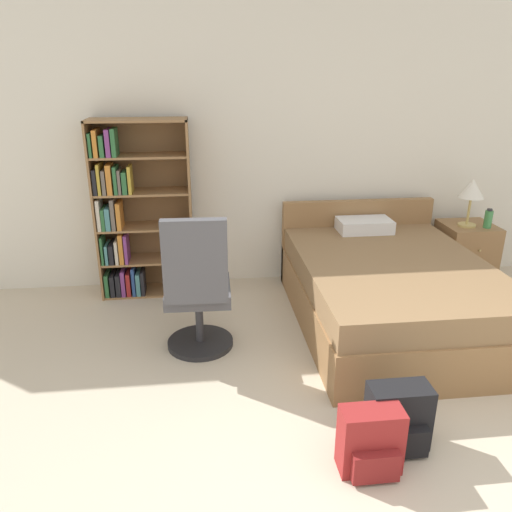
# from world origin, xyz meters

# --- Properties ---
(wall_back) EXTENTS (9.00, 0.06, 2.60)m
(wall_back) POSITION_xyz_m (0.00, 3.23, 1.30)
(wall_back) COLOR silver
(wall_back) RESTS_ON ground_plane
(bookshelf) EXTENTS (0.86, 0.33, 1.62)m
(bookshelf) POSITION_xyz_m (-1.57, 2.99, 0.79)
(bookshelf) COLOR olive
(bookshelf) RESTS_ON ground_plane
(bed) EXTENTS (1.49, 2.05, 0.83)m
(bed) POSITION_xyz_m (0.59, 2.14, 0.30)
(bed) COLOR olive
(bed) RESTS_ON ground_plane
(office_chair) EXTENTS (0.51, 0.58, 1.11)m
(office_chair) POSITION_xyz_m (-0.99, 1.82, 0.50)
(office_chair) COLOR #232326
(office_chair) RESTS_ON ground_plane
(nightstand) EXTENTS (0.48, 0.49, 0.61)m
(nightstand) POSITION_xyz_m (1.65, 2.86, 0.30)
(nightstand) COLOR olive
(nightstand) RESTS_ON ground_plane
(table_lamp) EXTENTS (0.23, 0.23, 0.46)m
(table_lamp) POSITION_xyz_m (1.60, 2.82, 0.95)
(table_lamp) COLOR tan
(table_lamp) RESTS_ON nightstand
(water_bottle) EXTENTS (0.07, 0.07, 0.19)m
(water_bottle) POSITION_xyz_m (1.76, 2.75, 0.69)
(water_bottle) COLOR #3F8C4C
(water_bottle) RESTS_ON nightstand
(backpack_black) EXTENTS (0.35, 0.24, 0.38)m
(backpack_black) POSITION_xyz_m (0.12, 0.68, 0.18)
(backpack_black) COLOR black
(backpack_black) RESTS_ON ground_plane
(backpack_red) EXTENTS (0.33, 0.22, 0.37)m
(backpack_red) POSITION_xyz_m (-0.10, 0.52, 0.18)
(backpack_red) COLOR maroon
(backpack_red) RESTS_ON ground_plane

